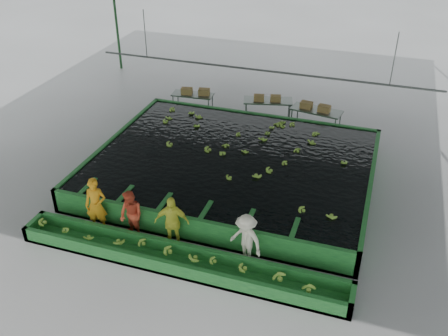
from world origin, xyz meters
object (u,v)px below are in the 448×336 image
(sorting_trough, at_px, (179,260))
(worker_c, at_px, (172,222))
(packing_table_right, at_px, (316,120))
(box_stack_right, at_px, (315,110))
(box_stack_left, at_px, (195,94))
(flotation_tank, at_px, (233,167))
(worker_d, at_px, (246,240))
(box_stack_mid, at_px, (267,101))
(worker_b, at_px, (131,215))
(packing_table_mid, at_px, (268,110))
(packing_table_left, at_px, (193,103))
(worker_a, at_px, (96,205))

(sorting_trough, relative_size, worker_c, 5.60)
(packing_table_right, distance_m, box_stack_right, 0.50)
(box_stack_left, bearing_deg, sorting_trough, -71.22)
(flotation_tank, height_order, worker_d, worker_d)
(box_stack_mid, bearing_deg, worker_b, -101.12)
(worker_d, bearing_deg, sorting_trough, -133.28)
(box_stack_left, height_order, box_stack_right, box_stack_right)
(packing_table_right, bearing_deg, box_stack_right, -153.76)
(packing_table_mid, xyz_separation_m, packing_table_right, (2.25, -0.33, -0.00))
(flotation_tank, relative_size, worker_b, 6.02)
(worker_b, xyz_separation_m, packing_table_left, (-1.71, 9.36, -0.40))
(packing_table_left, bearing_deg, worker_b, -79.66)
(box_stack_right, bearing_deg, packing_table_left, 178.16)
(worker_d, relative_size, box_stack_left, 1.26)
(worker_d, distance_m, box_stack_right, 9.19)
(worker_a, relative_size, worker_b, 1.13)
(worker_d, distance_m, packing_table_right, 9.23)
(worker_b, height_order, packing_table_left, worker_b)
(sorting_trough, relative_size, box_stack_mid, 8.30)
(flotation_tank, height_order, worker_a, worker_a)
(worker_a, height_order, worker_b, worker_a)
(worker_c, bearing_deg, worker_a, 164.59)
(worker_c, distance_m, packing_table_left, 9.86)
(box_stack_left, bearing_deg, flotation_tank, -55.70)
(worker_d, relative_size, box_stack_right, 1.28)
(sorting_trough, xyz_separation_m, box_stack_mid, (-0.03, 10.25, 0.74))
(worker_d, bearing_deg, worker_b, -157.52)
(worker_a, xyz_separation_m, box_stack_right, (5.26, 9.18, 0.05))
(flotation_tank, height_order, worker_c, worker_c)
(flotation_tank, relative_size, box_stack_right, 7.66)
(packing_table_mid, bearing_deg, sorting_trough, -89.91)
(worker_c, bearing_deg, packing_table_left, 92.73)
(flotation_tank, xyz_separation_m, worker_a, (-3.10, -4.30, 0.49))
(worker_b, relative_size, box_stack_mid, 1.38)
(worker_b, distance_m, worker_d, 3.67)
(packing_table_mid, bearing_deg, packing_table_left, -177.14)
(worker_c, relative_size, packing_table_right, 0.82)
(flotation_tank, distance_m, packing_table_left, 6.21)
(flotation_tank, xyz_separation_m, worker_b, (-1.89, -4.30, 0.38))
(worker_a, bearing_deg, flotation_tank, 39.77)
(box_stack_left, bearing_deg, worker_d, -60.81)
(box_stack_right, bearing_deg, packing_table_mid, 170.51)
(packing_table_left, height_order, packing_table_mid, packing_table_mid)
(packing_table_mid, bearing_deg, flotation_tank, -89.83)
(box_stack_mid, bearing_deg, packing_table_left, -178.62)
(worker_c, relative_size, packing_table_left, 0.93)
(worker_a, height_order, worker_d, worker_a)
(sorting_trough, xyz_separation_m, worker_a, (-3.10, 0.80, 0.69))
(flotation_tank, bearing_deg, worker_a, -125.82)
(worker_c, height_order, box_stack_left, worker_c)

